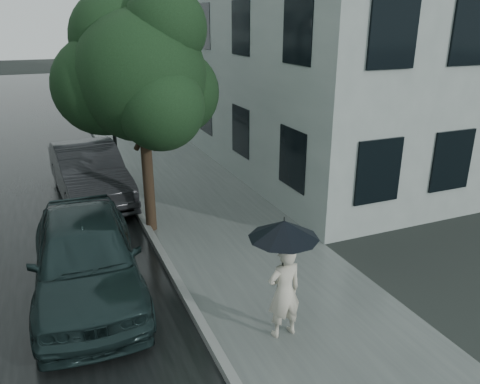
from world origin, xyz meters
name	(u,v)px	position (x,y,z in m)	size (l,w,h in m)	color
ground	(276,297)	(0.00, 0.00, 0.00)	(120.00, 120.00, 0.00)	black
sidewalk	(148,145)	(0.25, 12.00, 0.00)	(3.50, 60.00, 0.01)	slate
kerb_near	(102,148)	(-1.57, 12.00, 0.07)	(0.15, 60.00, 0.15)	slate
asphalt_road	(4,159)	(-5.08, 12.00, 0.00)	(6.85, 60.00, 0.00)	black
building_near	(206,25)	(5.47, 19.50, 4.50)	(7.02, 36.00, 9.00)	#94A29D
pedestrian	(284,292)	(-0.40, -1.00, 0.80)	(0.58, 0.38, 1.59)	beige
umbrella	(284,229)	(-0.44, -0.99, 1.89)	(1.41, 1.41, 1.14)	black
street_tree	(140,74)	(-1.45, 3.97, 3.71)	(3.76, 3.41, 5.55)	#332619
lamp_post	(105,88)	(-1.61, 9.00, 2.77)	(0.85, 0.32, 4.82)	black
car_near	(86,256)	(-3.16, 1.47, 0.80)	(1.87, 4.64, 1.58)	#182828
car_far	(89,172)	(-2.56, 6.61, 0.78)	(1.64, 4.70, 1.55)	black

